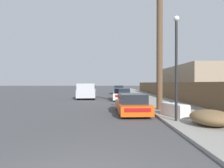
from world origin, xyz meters
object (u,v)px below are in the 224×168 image
Objects in this scene: utility_pole at (160,45)px; brush_pile at (211,118)px; discarded_fridge at (174,110)px; car_parked_far at (119,90)px; car_parked_mid at (122,94)px; street_lamp at (176,60)px; parked_sports_car_red at (132,104)px; pickup_truck at (87,91)px.

utility_pole is 5.95m from brush_pile.
discarded_fridge is 4.59m from utility_pole.
discarded_fridge is 0.40× the size of car_parked_far.
car_parked_mid is 8.78m from utility_pole.
discarded_fridge is at bearing 73.34° from street_lamp.
car_parked_far reaches higher than discarded_fridge.
parked_sports_car_red is at bearing 122.96° from street_lamp.
street_lamp is at bearing -59.12° from parked_sports_car_red.
brush_pile is (6.99, -13.69, -0.47)m from pickup_truck.
brush_pile is (1.12, -0.87, -2.49)m from street_lamp.
brush_pile is at bearing 113.34° from pickup_truck.
car_parked_far is at bearing -118.48° from pickup_truck.
car_parked_far is 18.95m from utility_pole.
car_parked_mid is at bearing -89.81° from car_parked_far.
car_parked_mid is 2.41× the size of brush_pile.
utility_pole is at bearing 101.90° from brush_pile.
parked_sports_car_red is (-2.09, 1.52, 0.11)m from discarded_fridge.
utility_pole is (1.95, 0.78, 3.86)m from parked_sports_car_red.
pickup_truck is 0.64× the size of utility_pole.
car_parked_mid is at bearing 104.72° from utility_pole.
utility_pole is (-0.15, 2.30, 3.96)m from discarded_fridge.
street_lamp is (1.81, -11.13, 2.32)m from car_parked_mid.
discarded_fridge is 0.42× the size of car_parked_mid.
parked_sports_car_red is 0.77× the size of pickup_truck.
discarded_fridge is 0.36× the size of street_lamp.
parked_sports_car_red is 0.50× the size of utility_pole.
street_lamp is at bearing 110.90° from pickup_truck.
utility_pole reaches higher than street_lamp.
street_lamp is at bearing -79.42° from car_parked_mid.
utility_pole is at bearing -83.25° from car_parked_far.
pickup_truck is at bearing 100.12° from discarded_fridge.
car_parked_far reaches higher than brush_pile.
utility_pole is (1.86, -18.48, 3.75)m from car_parked_far.
car_parked_far is at bearing 90.53° from car_parked_mid.
discarded_fridge is 0.21× the size of utility_pole.
utility_pole is at bearing 75.66° from discarded_fridge.
pickup_truck is 3.12× the size of brush_pile.
street_lamp reaches higher than brush_pile.
discarded_fridge is 0.42× the size of parked_sports_car_red.
discarded_fridge is 10.20m from car_parked_mid.
utility_pole is at bearing 119.30° from pickup_truck.
brush_pile is (2.86, -3.55, -0.12)m from parked_sports_car_red.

